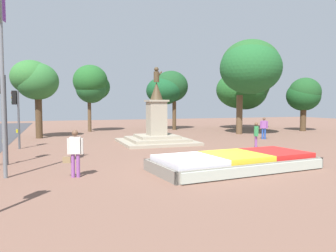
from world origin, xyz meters
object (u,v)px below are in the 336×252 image
(flower_planter, at_px, (235,162))
(traffic_light_far_corner, at_px, (16,109))
(statue_monument, at_px, (157,130))
(pedestrian_with_handbag, at_px, (75,151))
(banner_pole, at_px, (2,62))
(pedestrian_crossing_plaza, at_px, (256,134))
(pedestrian_near_planter, at_px, (264,127))
(traffic_light_mid_block, at_px, (2,104))

(flower_planter, bearing_deg, traffic_light_far_corner, 133.54)
(statue_monument, height_order, pedestrian_with_handbag, statue_monument)
(flower_planter, relative_size, pedestrian_with_handbag, 4.13)
(banner_pole, distance_m, pedestrian_with_handbag, 3.96)
(traffic_light_far_corner, height_order, pedestrian_with_handbag, traffic_light_far_corner)
(statue_monument, relative_size, pedestrian_crossing_plaza, 3.22)
(pedestrian_with_handbag, distance_m, pedestrian_near_planter, 16.45)
(flower_planter, relative_size, banner_pole, 0.96)
(traffic_light_far_corner, relative_size, pedestrian_crossing_plaza, 2.16)
(banner_pole, xyz_separation_m, pedestrian_crossing_plaza, (12.69, 3.36, -3.18))
(banner_pole, relative_size, pedestrian_crossing_plaza, 4.67)
(flower_planter, bearing_deg, traffic_light_mid_block, 155.60)
(flower_planter, height_order, pedestrian_with_handbag, pedestrian_with_handbag)
(pedestrian_with_handbag, bearing_deg, statue_monument, 56.63)
(flower_planter, xyz_separation_m, traffic_light_mid_block, (-8.92, 4.05, 2.35))
(pedestrian_with_handbag, relative_size, pedestrian_near_planter, 1.05)
(flower_planter, height_order, banner_pole, banner_pole)
(banner_pole, relative_size, pedestrian_near_planter, 4.52)
(flower_planter, xyz_separation_m, pedestrian_crossing_plaza, (4.16, 4.67, 0.61))
(banner_pole, bearing_deg, pedestrian_with_handbag, -16.89)
(banner_pole, relative_size, pedestrian_with_handbag, 4.30)
(flower_planter, relative_size, statue_monument, 1.39)
(banner_pole, bearing_deg, pedestrian_near_planter, 25.43)
(flower_planter, height_order, pedestrian_near_planter, pedestrian_near_planter)
(pedestrian_with_handbag, xyz_separation_m, pedestrian_crossing_plaza, (10.35, 4.07, -0.06))
(flower_planter, xyz_separation_m, pedestrian_with_handbag, (-6.19, 0.60, 0.67))
(statue_monument, distance_m, banner_pole, 11.90)
(flower_planter, bearing_deg, banner_pole, 171.24)
(statue_monument, xyz_separation_m, traffic_light_mid_block, (-8.52, -5.35, 1.76))
(banner_pole, height_order, pedestrian_crossing_plaza, banner_pole)
(flower_planter, height_order, statue_monument, statue_monument)
(traffic_light_mid_block, xyz_separation_m, banner_pole, (0.39, -2.73, 1.43))
(statue_monument, relative_size, pedestrian_with_handbag, 2.97)
(flower_planter, relative_size, traffic_light_far_corner, 2.08)
(statue_monument, bearing_deg, pedestrian_with_handbag, -123.37)
(banner_pole, bearing_deg, traffic_light_mid_block, 98.05)
(pedestrian_crossing_plaza, bearing_deg, traffic_light_far_corner, 160.22)
(traffic_light_far_corner, xyz_separation_m, pedestrian_near_planter, (16.79, -0.25, -1.41))
(traffic_light_mid_block, relative_size, traffic_light_far_corner, 1.14)
(traffic_light_far_corner, distance_m, pedestrian_near_planter, 16.85)
(traffic_light_far_corner, relative_size, pedestrian_near_planter, 2.09)
(banner_pole, xyz_separation_m, pedestrian_near_planter, (16.41, 7.80, -3.14))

